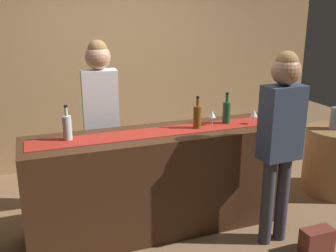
% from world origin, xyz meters
% --- Properties ---
extents(ground_plane, '(10.00, 10.00, 0.00)m').
position_xyz_m(ground_plane, '(0.00, 0.00, 0.00)').
color(ground_plane, brown).
extents(back_wall, '(6.00, 0.12, 2.90)m').
position_xyz_m(back_wall, '(0.00, 1.90, 1.45)').
color(back_wall, tan).
rests_on(back_wall, ground).
extents(bar_counter, '(2.42, 0.60, 0.95)m').
position_xyz_m(bar_counter, '(0.00, 0.00, 0.48)').
color(bar_counter, '#3D2314').
rests_on(bar_counter, ground).
extents(counter_runner_cloth, '(2.30, 0.28, 0.01)m').
position_xyz_m(counter_runner_cloth, '(0.00, 0.00, 0.95)').
color(counter_runner_cloth, maroon).
rests_on(counter_runner_cloth, bar_counter).
extents(wine_bottle_green, '(0.07, 0.07, 0.30)m').
position_xyz_m(wine_bottle_green, '(0.68, 0.04, 1.06)').
color(wine_bottle_green, '#194723').
rests_on(wine_bottle_green, bar_counter).
extents(wine_bottle_clear, '(0.07, 0.07, 0.30)m').
position_xyz_m(wine_bottle_clear, '(-0.80, 0.06, 1.06)').
color(wine_bottle_clear, '#B2C6C1').
rests_on(wine_bottle_clear, bar_counter).
extents(wine_bottle_amber, '(0.07, 0.07, 0.30)m').
position_xyz_m(wine_bottle_amber, '(0.35, -0.01, 1.06)').
color(wine_bottle_amber, brown).
rests_on(wine_bottle_amber, bar_counter).
extents(wine_glass_near_customer, '(0.07, 0.07, 0.14)m').
position_xyz_m(wine_glass_near_customer, '(0.91, -0.08, 1.06)').
color(wine_glass_near_customer, silver).
rests_on(wine_glass_near_customer, bar_counter).
extents(wine_glass_mid_counter, '(0.07, 0.07, 0.14)m').
position_xyz_m(wine_glass_mid_counter, '(0.52, 0.03, 1.06)').
color(wine_glass_mid_counter, silver).
rests_on(wine_glass_mid_counter, bar_counter).
extents(bartender, '(0.35, 0.24, 1.73)m').
position_xyz_m(bartender, '(-0.42, 0.58, 1.08)').
color(bartender, '#26262B').
rests_on(bartender, ground).
extents(customer_sipping, '(0.35, 0.24, 1.69)m').
position_xyz_m(customer_sipping, '(0.86, -0.56, 1.05)').
color(customer_sipping, '#33333D').
rests_on(customer_sipping, ground).
extents(round_side_table, '(0.68, 0.68, 0.74)m').
position_xyz_m(round_side_table, '(2.10, 0.06, 0.37)').
color(round_side_table, olive).
rests_on(round_side_table, ground).
extents(handbag, '(0.28, 0.14, 0.22)m').
position_xyz_m(handbag, '(1.11, -0.85, 0.11)').
color(handbag, brown).
rests_on(handbag, ground).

